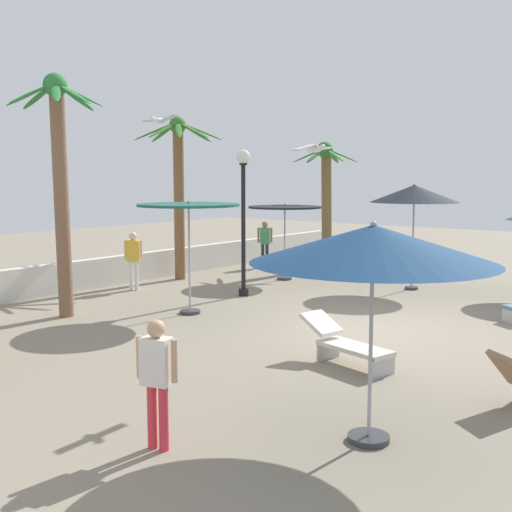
{
  "coord_description": "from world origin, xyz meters",
  "views": [
    {
      "loc": [
        -12.07,
        -6.18,
        3.32
      ],
      "look_at": [
        0.0,
        3.19,
        1.4
      ],
      "focal_mm": 44.1,
      "sensor_mm": 36.0,
      "label": 1
    }
  ],
  "objects_px": {
    "palm_tree_1": "(60,169)",
    "seagull_1": "(159,120)",
    "patio_umbrella_3": "(285,211)",
    "seagull_2": "(315,148)",
    "patio_umbrella_4": "(414,194)",
    "palm_tree_0": "(326,190)",
    "palm_tree_2": "(179,177)",
    "patio_umbrella_2": "(189,212)",
    "lamp_post_1": "(243,202)",
    "guest_2": "(133,255)",
    "guest_0": "(265,239)",
    "guest_1": "(157,372)",
    "patio_umbrella_0": "(373,245)",
    "lounge_chair_1": "(345,342)"
  },
  "relations": [
    {
      "from": "palm_tree_1",
      "to": "seagull_1",
      "type": "height_order",
      "value": "palm_tree_1"
    },
    {
      "from": "patio_umbrella_3",
      "to": "seagull_2",
      "type": "xyz_separation_m",
      "value": [
        -7.24,
        -5.74,
        1.59
      ]
    },
    {
      "from": "patio_umbrella_4",
      "to": "seagull_1",
      "type": "xyz_separation_m",
      "value": [
        -7.83,
        2.45,
        1.72
      ]
    },
    {
      "from": "palm_tree_0",
      "to": "seagull_2",
      "type": "relative_size",
      "value": 3.83
    },
    {
      "from": "palm_tree_0",
      "to": "seagull_2",
      "type": "height_order",
      "value": "palm_tree_0"
    },
    {
      "from": "palm_tree_2",
      "to": "seagull_1",
      "type": "bearing_deg",
      "value": -138.76
    },
    {
      "from": "patio_umbrella_2",
      "to": "lamp_post_1",
      "type": "distance_m",
      "value": 2.66
    },
    {
      "from": "patio_umbrella_2",
      "to": "guest_2",
      "type": "distance_m",
      "value": 4.07
    },
    {
      "from": "guest_0",
      "to": "guest_1",
      "type": "bearing_deg",
      "value": -147.74
    },
    {
      "from": "lamp_post_1",
      "to": "guest_1",
      "type": "relative_size",
      "value": 2.51
    },
    {
      "from": "seagull_1",
      "to": "patio_umbrella_3",
      "type": "bearing_deg",
      "value": 12.79
    },
    {
      "from": "palm_tree_1",
      "to": "guest_0",
      "type": "distance_m",
      "value": 9.97
    },
    {
      "from": "guest_0",
      "to": "guest_1",
      "type": "xyz_separation_m",
      "value": [
        -13.36,
        -8.44,
        -0.06
      ]
    },
    {
      "from": "patio_umbrella_2",
      "to": "lamp_post_1",
      "type": "relative_size",
      "value": 0.68
    },
    {
      "from": "lamp_post_1",
      "to": "seagull_2",
      "type": "xyz_separation_m",
      "value": [
        -4.23,
        -5.03,
        1.16
      ]
    },
    {
      "from": "patio_umbrella_2",
      "to": "seagull_2",
      "type": "height_order",
      "value": "seagull_2"
    },
    {
      "from": "patio_umbrella_4",
      "to": "palm_tree_1",
      "type": "distance_m",
      "value": 9.96
    },
    {
      "from": "patio_umbrella_4",
      "to": "seagull_1",
      "type": "distance_m",
      "value": 8.38
    },
    {
      "from": "patio_umbrella_4",
      "to": "guest_0",
      "type": "relative_size",
      "value": 1.83
    },
    {
      "from": "patio_umbrella_0",
      "to": "patio_umbrella_2",
      "type": "relative_size",
      "value": 1.1
    },
    {
      "from": "lamp_post_1",
      "to": "guest_1",
      "type": "bearing_deg",
      "value": -146.98
    },
    {
      "from": "lounge_chair_1",
      "to": "guest_2",
      "type": "distance_m",
      "value": 9.12
    },
    {
      "from": "patio_umbrella_3",
      "to": "palm_tree_0",
      "type": "xyz_separation_m",
      "value": [
        3.13,
        0.37,
        0.62
      ]
    },
    {
      "from": "guest_2",
      "to": "seagull_2",
      "type": "xyz_separation_m",
      "value": [
        -2.94,
        -8.16,
        2.77
      ]
    },
    {
      "from": "patio_umbrella_4",
      "to": "lounge_chair_1",
      "type": "bearing_deg",
      "value": -164.1
    },
    {
      "from": "patio_umbrella_3",
      "to": "palm_tree_2",
      "type": "xyz_separation_m",
      "value": [
        -2.01,
        2.77,
        1.09
      ]
    },
    {
      "from": "patio_umbrella_2",
      "to": "seagull_1",
      "type": "distance_m",
      "value": 2.49
    },
    {
      "from": "lounge_chair_1",
      "to": "palm_tree_2",
      "type": "bearing_deg",
      "value": 61.05
    },
    {
      "from": "patio_umbrella_0",
      "to": "guest_1",
      "type": "relative_size",
      "value": 1.87
    },
    {
      "from": "lounge_chair_1",
      "to": "guest_0",
      "type": "distance_m",
      "value": 12.3
    },
    {
      "from": "patio_umbrella_3",
      "to": "palm_tree_0",
      "type": "relative_size",
      "value": 0.54
    },
    {
      "from": "patio_umbrella_4",
      "to": "lounge_chair_1",
      "type": "distance_m",
      "value": 8.53
    },
    {
      "from": "patio_umbrella_4",
      "to": "guest_1",
      "type": "relative_size",
      "value": 1.93
    },
    {
      "from": "patio_umbrella_3",
      "to": "guest_1",
      "type": "bearing_deg",
      "value": -151.56
    },
    {
      "from": "patio_umbrella_0",
      "to": "lounge_chair_1",
      "type": "height_order",
      "value": "patio_umbrella_0"
    },
    {
      "from": "patio_umbrella_0",
      "to": "patio_umbrella_4",
      "type": "xyz_separation_m",
      "value": [
        10.56,
        4.13,
        0.33
      ]
    },
    {
      "from": "patio_umbrella_3",
      "to": "seagull_1",
      "type": "distance_m",
      "value": 7.52
    },
    {
      "from": "patio_umbrella_4",
      "to": "lounge_chair_1",
      "type": "relative_size",
      "value": 1.62
    },
    {
      "from": "palm_tree_0",
      "to": "guest_2",
      "type": "distance_m",
      "value": 7.91
    },
    {
      "from": "patio_umbrella_3",
      "to": "lounge_chair_1",
      "type": "distance_m",
      "value": 9.58
    },
    {
      "from": "lamp_post_1",
      "to": "seagull_2",
      "type": "bearing_deg",
      "value": -130.09
    },
    {
      "from": "patio_umbrella_2",
      "to": "palm_tree_1",
      "type": "xyz_separation_m",
      "value": [
        -2.09,
        2.13,
        1.0
      ]
    },
    {
      "from": "seagull_1",
      "to": "patio_umbrella_0",
      "type": "bearing_deg",
      "value": -112.55
    },
    {
      "from": "guest_1",
      "to": "lamp_post_1",
      "type": "bearing_deg",
      "value": 33.02
    },
    {
      "from": "palm_tree_1",
      "to": "guest_1",
      "type": "bearing_deg",
      "value": -117.66
    },
    {
      "from": "palm_tree_0",
      "to": "seagull_1",
      "type": "xyz_separation_m",
      "value": [
        -10.1,
        -1.96,
        1.7
      ]
    },
    {
      "from": "patio_umbrella_2",
      "to": "patio_umbrella_3",
      "type": "height_order",
      "value": "patio_umbrella_2"
    },
    {
      "from": "palm_tree_0",
      "to": "seagull_1",
      "type": "height_order",
      "value": "seagull_1"
    },
    {
      "from": "patio_umbrella_0",
      "to": "palm_tree_2",
      "type": "height_order",
      "value": "palm_tree_2"
    },
    {
      "from": "guest_1",
      "to": "seagull_2",
      "type": "relative_size",
      "value": 1.35
    }
  ]
}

